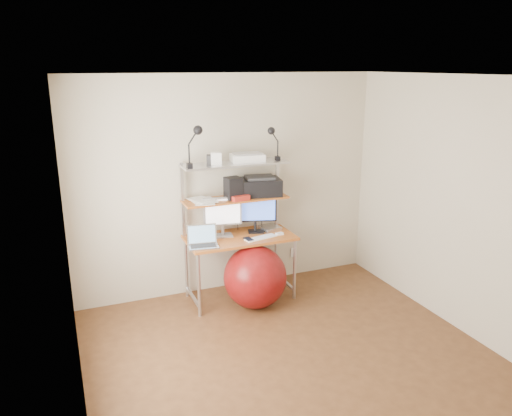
{
  "coord_description": "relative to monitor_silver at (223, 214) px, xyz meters",
  "views": [
    {
      "loc": [
        -1.83,
        -3.48,
        2.59
      ],
      "look_at": [
        0.08,
        1.15,
        1.14
      ],
      "focal_mm": 35.0,
      "sensor_mm": 36.0,
      "label": 1
    }
  ],
  "objects": [
    {
      "name": "mouse",
      "position": [
        0.6,
        -0.22,
        -0.24
      ],
      "size": [
        0.09,
        0.06,
        0.02
      ],
      "primitive_type": "cube",
      "rotation": [
        0.0,
        0.0,
        0.12
      ],
      "color": "white",
      "rests_on": "desktop"
    },
    {
      "name": "monitor_silver",
      "position": [
        0.0,
        0.0,
        0.0
      ],
      "size": [
        0.43,
        0.18,
        0.48
      ],
      "rotation": [
        0.0,
        0.0,
        -0.13
      ],
      "color": "#A6A6AA",
      "rests_on": "desktop"
    },
    {
      "name": "paper_stack",
      "position": [
        -0.21,
        0.03,
        0.17
      ],
      "size": [
        0.3,
        0.41,
        0.02
      ],
      "color": "white",
      "rests_on": "mid_shelf"
    },
    {
      "name": "clip_lamp_right",
      "position": [
        0.59,
        -0.03,
        0.83
      ],
      "size": [
        0.15,
        0.08,
        0.38
      ],
      "color": "black",
      "rests_on": "top_shelf"
    },
    {
      "name": "nas_cube",
      "position": [
        0.13,
        0.01,
        0.28
      ],
      "size": [
        0.18,
        0.18,
        0.24
      ],
      "primitive_type": "cube",
      "rotation": [
        0.0,
        0.0,
        0.09
      ],
      "color": "black",
      "rests_on": "mid_shelf"
    },
    {
      "name": "keyboard",
      "position": [
        0.36,
        -0.24,
        -0.25
      ],
      "size": [
        0.39,
        0.19,
        0.01
      ],
      "primitive_type": "cube",
      "rotation": [
        0.0,
        0.0,
        0.22
      ],
      "color": "white",
      "rests_on": "desktop"
    },
    {
      "name": "monitor_black",
      "position": [
        0.39,
        -0.01,
        -0.01
      ],
      "size": [
        0.47,
        0.2,
        0.49
      ],
      "rotation": [
        0.0,
        0.0,
        -0.3
      ],
      "color": "black",
      "rests_on": "desktop"
    },
    {
      "name": "clip_lamp_left",
      "position": [
        -0.3,
        -0.09,
        0.88
      ],
      "size": [
        0.17,
        0.1,
        0.44
      ],
      "color": "black",
      "rests_on": "top_shelf"
    },
    {
      "name": "wall_outlet",
      "position": [
        1.01,
        0.25,
        -0.69
      ],
      "size": [
        0.08,
        0.01,
        0.12
      ],
      "primitive_type": "cube",
      "color": "white",
      "rests_on": "room"
    },
    {
      "name": "exercise_ball",
      "position": [
        0.24,
        -0.37,
        -0.65
      ],
      "size": [
        0.69,
        0.69,
        0.69
      ],
      "primitive_type": "sphere",
      "color": "maroon",
      "rests_on": "floor"
    },
    {
      "name": "scanner",
      "position": [
        0.32,
        0.06,
        0.6
      ],
      "size": [
        0.39,
        0.28,
        0.1
      ],
      "rotation": [
        0.0,
        0.0,
        -0.13
      ],
      "color": "white",
      "rests_on": "top_shelf"
    },
    {
      "name": "mac_mini",
      "position": [
        0.57,
        -0.0,
        -0.23
      ],
      "size": [
        0.24,
        0.24,
        0.04
      ],
      "primitive_type": "cube",
      "rotation": [
        0.0,
        0.0,
        0.15
      ],
      "color": "#B3B3B8",
      "rests_on": "desktop"
    },
    {
      "name": "room",
      "position": [
        0.16,
        -1.54,
        0.26
      ],
      "size": [
        3.6,
        3.6,
        3.6
      ],
      "color": "brown",
      "rests_on": "ground"
    },
    {
      "name": "laptop",
      "position": [
        -0.3,
        -0.22,
        -0.21
      ],
      "size": [
        0.35,
        0.3,
        0.27
      ],
      "rotation": [
        0.0,
        0.0,
        -0.15
      ],
      "color": "#B3B3B8",
      "rests_on": "desktop"
    },
    {
      "name": "computer_desk",
      "position": [
        0.16,
        -0.04,
        -0.04
      ],
      "size": [
        1.2,
        0.6,
        1.57
      ],
      "color": "#C66526",
      "rests_on": "ground"
    },
    {
      "name": "printer",
      "position": [
        0.47,
        0.05,
        0.26
      ],
      "size": [
        0.51,
        0.4,
        0.22
      ],
      "rotation": [
        0.0,
        0.0,
        -0.19
      ],
      "color": "black",
      "rests_on": "mid_shelf"
    },
    {
      "name": "phone",
      "position": [
        0.21,
        -0.24,
        -0.25
      ],
      "size": [
        0.09,
        0.15,
        0.01
      ],
      "primitive_type": "cube",
      "rotation": [
        0.0,
        0.0,
        0.08
      ],
      "color": "black",
      "rests_on": "desktop"
    },
    {
      "name": "red_box",
      "position": [
        0.18,
        -0.07,
        0.18
      ],
      "size": [
        0.22,
        0.16,
        0.05
      ],
      "primitive_type": "cube",
      "rotation": [
        0.0,
        0.0,
        0.18
      ],
      "color": "#B3281C",
      "rests_on": "mid_shelf"
    },
    {
      "name": "box_white",
      "position": [
        -0.06,
        0.0,
        0.62
      ],
      "size": [
        0.13,
        0.12,
        0.13
      ],
      "primitive_type": "cube",
      "rotation": [
        0.0,
        0.0,
        -0.26
      ],
      "color": "white",
      "rests_on": "top_shelf"
    },
    {
      "name": "box_grey",
      "position": [
        -0.1,
        0.04,
        0.61
      ],
      "size": [
        0.13,
        0.13,
        0.1
      ],
      "primitive_type": "cube",
      "rotation": [
        0.0,
        0.0,
        -0.33
      ],
      "color": "#2F2F31",
      "rests_on": "top_shelf"
    }
  ]
}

